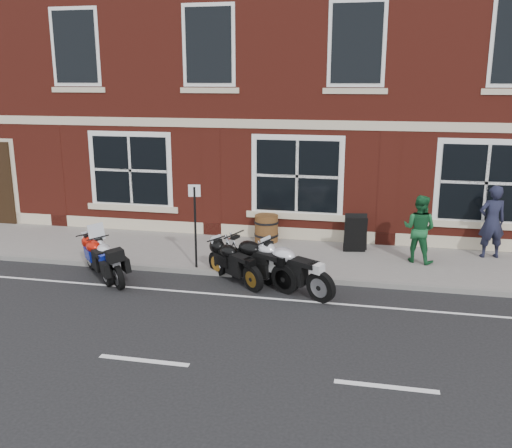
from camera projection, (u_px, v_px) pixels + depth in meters
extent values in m
plane|color=black|center=(198.00, 296.00, 12.47)|extent=(80.00, 80.00, 0.00)
cube|color=slate|center=(232.00, 254.00, 15.29)|extent=(30.00, 3.00, 0.12)
cube|color=slate|center=(216.00, 273.00, 13.80)|extent=(30.00, 0.16, 0.12)
cube|color=maroon|center=(282.00, 40.00, 20.92)|extent=(24.00, 12.00, 12.00)
cylinder|color=black|center=(103.00, 261.00, 13.94)|extent=(0.49, 0.51, 0.59)
cylinder|color=black|center=(120.00, 277.00, 12.83)|extent=(0.49, 0.51, 0.59)
cube|color=black|center=(109.00, 255.00, 13.35)|extent=(0.66, 0.68, 0.20)
ellipsoid|color=silver|center=(107.00, 249.00, 13.43)|extent=(0.59, 0.60, 0.29)
cube|color=black|center=(114.00, 256.00, 13.02)|extent=(0.52, 0.53, 0.09)
cube|color=silver|center=(101.00, 231.00, 13.73)|extent=(0.31, 0.29, 0.41)
cylinder|color=black|center=(92.00, 257.00, 14.18)|extent=(0.50, 0.53, 0.60)
cylinder|color=black|center=(108.00, 273.00, 13.04)|extent=(0.50, 0.53, 0.60)
cube|color=black|center=(98.00, 252.00, 13.57)|extent=(0.68, 0.71, 0.21)
ellipsoid|color=#AE1407|center=(97.00, 246.00, 13.66)|extent=(0.61, 0.62, 0.30)
cube|color=black|center=(103.00, 253.00, 13.24)|extent=(0.53, 0.55, 0.09)
cylinder|color=black|center=(219.00, 263.00, 13.74)|extent=(0.55, 0.49, 0.61)
cylinder|color=black|center=(254.00, 278.00, 12.69)|extent=(0.55, 0.49, 0.61)
cube|color=black|center=(235.00, 257.00, 13.17)|extent=(0.73, 0.66, 0.21)
ellipsoid|color=black|center=(231.00, 250.00, 13.25)|extent=(0.63, 0.60, 0.30)
cube|color=black|center=(244.00, 257.00, 12.86)|extent=(0.56, 0.53, 0.10)
cylinder|color=black|center=(267.00, 270.00, 13.13)|extent=(0.66, 0.48, 0.69)
cylinder|color=black|center=(322.00, 286.00, 12.08)|extent=(0.66, 0.48, 0.69)
cube|color=black|center=(292.00, 261.00, 12.55)|extent=(0.87, 0.68, 0.24)
ellipsoid|color=silver|center=(286.00, 254.00, 12.63)|extent=(0.72, 0.65, 0.35)
cube|color=black|center=(307.00, 262.00, 12.24)|extent=(0.66, 0.55, 0.11)
cylinder|color=black|center=(235.00, 263.00, 13.61)|extent=(0.68, 0.47, 0.70)
cylinder|color=black|center=(286.00, 278.00, 12.58)|extent=(0.68, 0.47, 0.70)
cube|color=black|center=(258.00, 254.00, 13.03)|extent=(0.89, 0.66, 0.24)
ellipsoid|color=black|center=(252.00, 247.00, 13.11)|extent=(0.73, 0.65, 0.35)
cube|color=black|center=(272.00, 254.00, 12.73)|extent=(0.66, 0.55, 0.11)
imported|color=#1A1C2F|center=(492.00, 222.00, 14.58)|extent=(0.78, 0.61, 1.89)
imported|color=#18562C|center=(419.00, 229.00, 14.24)|extent=(1.02, 0.92, 1.71)
cylinder|color=#422A11|center=(266.00, 228.00, 16.15)|extent=(0.66, 0.66, 0.77)
cylinder|color=black|center=(266.00, 234.00, 16.19)|extent=(0.69, 0.69, 0.05)
cylinder|color=black|center=(266.00, 222.00, 16.10)|extent=(0.69, 0.69, 0.05)
cylinder|color=black|center=(195.00, 228.00, 13.77)|extent=(0.05, 0.05, 2.01)
cube|color=silver|center=(194.00, 191.00, 13.54)|extent=(0.29, 0.07, 0.29)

